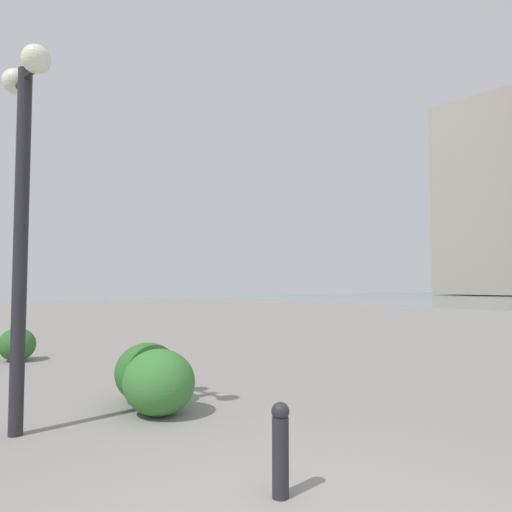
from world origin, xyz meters
TOP-DOWN VIEW (x-y plane):
  - building_annex at (25.03, -68.17)m, footprint 15.28×13.11m
  - lamppost at (3.36, 0.55)m, footprint 0.98×0.28m
  - bollard_near at (0.63, -0.45)m, footprint 0.13×0.13m
  - bollard_mid at (8.44, -0.85)m, footprint 0.13×0.13m
  - shrub_low at (3.06, -0.88)m, footprint 0.88×0.80m
  - shrub_round at (8.29, -0.78)m, footprint 0.75×0.68m
  - shrub_wide at (3.68, -1.07)m, footprint 0.88×0.79m

SIDE VIEW (x-z plane):
  - shrub_round at x=8.29m, z-range 0.00..0.64m
  - bollard_near at x=0.63m, z-range 0.02..0.68m
  - shrub_wide at x=3.68m, z-range 0.00..0.75m
  - shrub_low at x=3.06m, z-range 0.00..0.75m
  - bollard_mid at x=8.44m, z-range 0.02..0.83m
  - lamppost at x=3.36m, z-range 0.65..4.49m
  - building_annex at x=25.03m, z-range 0.00..26.68m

